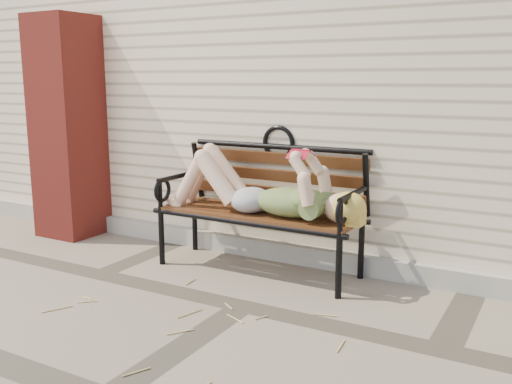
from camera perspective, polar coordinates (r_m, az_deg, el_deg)
The scene contains 7 objects.
ground at distance 3.74m, azimuth -1.30°, elevation -11.35°, with size 80.00×80.00×0.00m, color gray.
house_wall at distance 6.23m, azimuth 13.08°, elevation 11.52°, with size 8.00×4.00×3.00m, color beige.
foundation_strip at distance 4.53m, azimuth 4.97°, elevation -6.32°, with size 8.00×0.10×0.15m, color #B0A99F.
brick_pillar at distance 5.53m, azimuth -18.29°, elevation 6.13°, with size 0.50×0.50×2.00m, color maroon.
garden_bench at distance 4.32m, azimuth 0.84°, elevation 0.18°, with size 1.68×0.67×1.09m.
reading_woman at distance 4.19m, azimuth 0.14°, elevation 0.35°, with size 1.58×0.36×0.50m.
straw_scatter at distance 3.47m, azimuth -10.17°, elevation -13.29°, with size 2.53×1.66×0.01m.
Camera 1 is at (1.76, -2.97, 1.43)m, focal length 40.00 mm.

